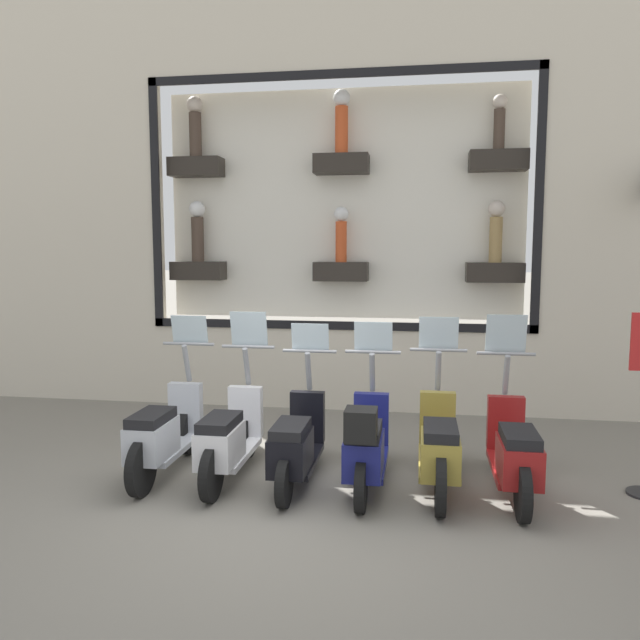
{
  "coord_description": "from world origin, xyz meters",
  "views": [
    {
      "loc": [
        -5.51,
        -1.15,
        2.36
      ],
      "look_at": [
        1.89,
        0.03,
        1.51
      ],
      "focal_mm": 35.0,
      "sensor_mm": 36.0,
      "label": 1
    }
  ],
  "objects_px": {
    "scooter_black_3": "(296,444)",
    "scooter_white_4": "(229,438)",
    "scooter_silver_5": "(163,434)",
    "scooter_olive_1": "(439,448)",
    "scooter_red_0": "(514,453)",
    "scooter_navy_2": "(366,445)"
  },
  "relations": [
    {
      "from": "scooter_red_0",
      "to": "scooter_olive_1",
      "type": "relative_size",
      "value": 1.0
    },
    {
      "from": "scooter_red_0",
      "to": "scooter_white_4",
      "type": "xyz_separation_m",
      "value": [
        0.0,
        2.82,
        0.0
      ]
    },
    {
      "from": "scooter_olive_1",
      "to": "scooter_white_4",
      "type": "height_order",
      "value": "scooter_white_4"
    },
    {
      "from": "scooter_olive_1",
      "to": "scooter_black_3",
      "type": "distance_m",
      "value": 1.41
    },
    {
      "from": "scooter_black_3",
      "to": "scooter_white_4",
      "type": "xyz_separation_m",
      "value": [
        0.01,
        0.7,
        0.03
      ]
    },
    {
      "from": "scooter_black_3",
      "to": "scooter_white_4",
      "type": "relative_size",
      "value": 0.99
    },
    {
      "from": "scooter_white_4",
      "to": "scooter_silver_5",
      "type": "distance_m",
      "value": 0.7
    },
    {
      "from": "scooter_silver_5",
      "to": "scooter_navy_2",
      "type": "bearing_deg",
      "value": -91.93
    },
    {
      "from": "scooter_navy_2",
      "to": "scooter_white_4",
      "type": "bearing_deg",
      "value": 87.15
    },
    {
      "from": "scooter_red_0",
      "to": "scooter_navy_2",
      "type": "xyz_separation_m",
      "value": [
        -0.07,
        1.41,
        0.03
      ]
    },
    {
      "from": "scooter_olive_1",
      "to": "scooter_black_3",
      "type": "height_order",
      "value": "scooter_olive_1"
    },
    {
      "from": "scooter_white_4",
      "to": "scooter_black_3",
      "type": "bearing_deg",
      "value": -90.71
    },
    {
      "from": "scooter_black_3",
      "to": "scooter_silver_5",
      "type": "xyz_separation_m",
      "value": [
        0.01,
        1.41,
        0.03
      ]
    },
    {
      "from": "scooter_silver_5",
      "to": "scooter_black_3",
      "type": "bearing_deg",
      "value": -90.4
    },
    {
      "from": "scooter_navy_2",
      "to": "scooter_silver_5",
      "type": "distance_m",
      "value": 2.11
    },
    {
      "from": "scooter_red_0",
      "to": "scooter_black_3",
      "type": "xyz_separation_m",
      "value": [
        -0.01,
        2.11,
        -0.02
      ]
    },
    {
      "from": "scooter_navy_2",
      "to": "scooter_white_4",
      "type": "xyz_separation_m",
      "value": [
        0.07,
        1.41,
        -0.02
      ]
    },
    {
      "from": "scooter_black_3",
      "to": "scooter_white_4",
      "type": "distance_m",
      "value": 0.7
    },
    {
      "from": "scooter_silver_5",
      "to": "scooter_olive_1",
      "type": "bearing_deg",
      "value": -89.98
    },
    {
      "from": "scooter_navy_2",
      "to": "scooter_silver_5",
      "type": "xyz_separation_m",
      "value": [
        0.07,
        2.11,
        -0.02
      ]
    },
    {
      "from": "scooter_olive_1",
      "to": "scooter_black_3",
      "type": "relative_size",
      "value": 1.01
    },
    {
      "from": "scooter_olive_1",
      "to": "scooter_white_4",
      "type": "bearing_deg",
      "value": 90.05
    }
  ]
}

